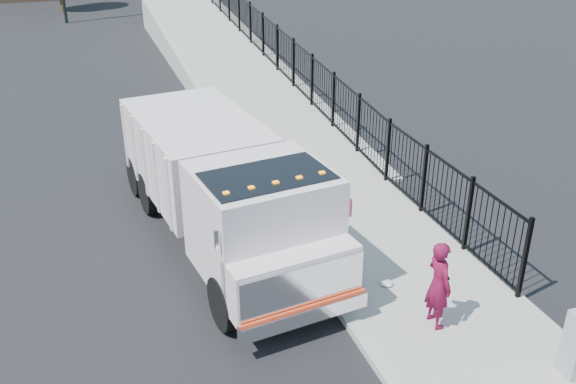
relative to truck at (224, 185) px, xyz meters
name	(u,v)px	position (x,y,z in m)	size (l,w,h in m)	color
ground	(321,281)	(1.57, -2.13, -1.59)	(120.00, 120.00, 0.00)	black
sidewalk	(448,315)	(3.49, -4.13, -1.53)	(3.55, 12.00, 0.12)	#9E998E
curb	(360,334)	(1.57, -4.13, -1.51)	(0.30, 12.00, 0.16)	#ADAAA3
ramp	(233,77)	(3.69, 13.87, -1.59)	(3.95, 24.00, 1.70)	#9E998E
iron_fence	(293,79)	(5.12, 9.87, -0.69)	(0.10, 28.00, 1.80)	black
truck	(224,185)	(0.00, 0.00, 0.00)	(3.70, 8.55, 2.83)	black
worker	(439,284)	(3.04, -4.34, -0.58)	(0.65, 0.43, 1.79)	maroon
debris	(386,283)	(2.76, -2.87, -1.44)	(0.29, 0.29, 0.07)	silver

